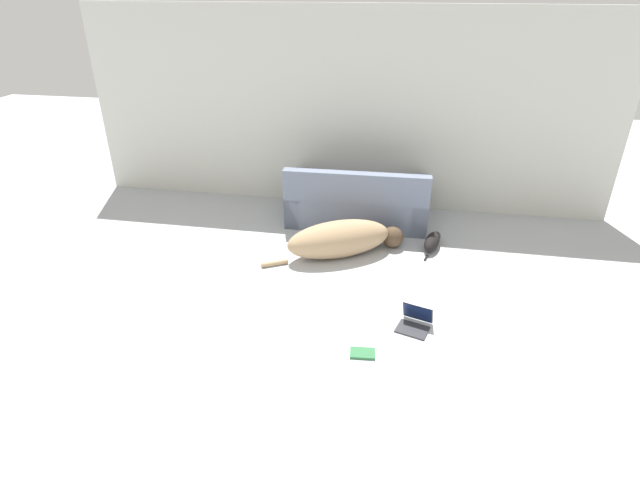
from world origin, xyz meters
The scene contains 7 objects.
ground_plane centered at (0.00, 0.00, 0.00)m, with size 20.00×20.00×0.00m, color #ADB2B7.
wall_back centered at (0.00, 4.21, 1.30)m, with size 7.01×0.06×2.59m.
couch centered at (0.28, 3.61, 0.26)m, with size 1.80×0.89×0.79m.
dog centered at (0.22, 2.68, 0.20)m, with size 1.59×0.98×0.42m.
cat centered at (1.25, 3.04, 0.09)m, with size 0.26×0.63×0.18m.
laptop_open centered at (1.06, 1.47, 0.07)m, with size 0.35×0.35×0.22m.
book_green centered at (0.63, 0.99, 0.01)m, with size 0.22×0.16×0.02m.
Camera 1 is at (0.85, -2.34, 2.85)m, focal length 28.00 mm.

